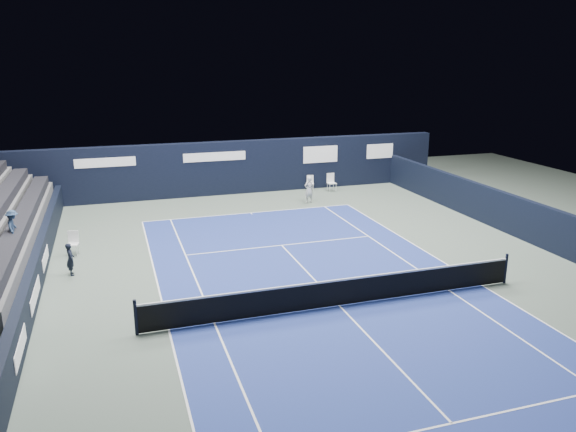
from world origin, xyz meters
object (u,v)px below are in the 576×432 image
folding_chair_back_b (331,181)px  tennis_net (340,292)px  line_judge_chair (73,241)px  folding_chair_back_a (310,180)px  tennis_player (309,189)px

folding_chair_back_b → tennis_net: (-5.85, -15.24, -0.10)m
line_judge_chair → tennis_net: tennis_net is taller
folding_chair_back_a → tennis_net: bearing=-89.8°
line_judge_chair → folding_chair_back_b: bearing=38.8°
line_judge_chair → tennis_net: 11.61m
folding_chair_back_b → tennis_net: 16.32m
folding_chair_back_a → tennis_net: tennis_net is taller
folding_chair_back_b → tennis_net: tennis_net is taller
folding_chair_back_a → tennis_player: bearing=-94.5°
folding_chair_back_b → line_judge_chair: bearing=-154.0°
folding_chair_back_a → tennis_net: size_ratio=0.07×
tennis_player → folding_chair_back_b: bearing=45.3°
line_judge_chair → tennis_net: (8.45, -7.96, -0.04)m
folding_chair_back_a → tennis_player: tennis_player is taller
folding_chair_back_b → tennis_player: bearing=-135.7°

